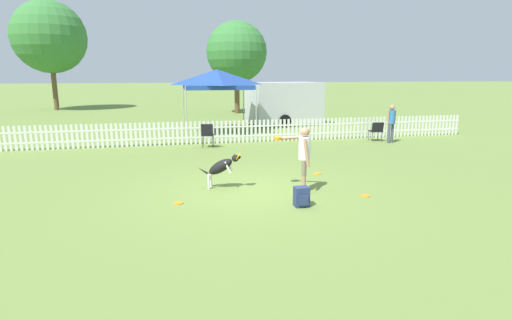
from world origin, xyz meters
TOP-DOWN VIEW (x-y plane):
  - ground_plane at (0.00, 0.00)m, footprint 240.00×240.00m
  - handler_person at (1.17, -0.33)m, footprint 0.82×0.86m
  - leaping_dog at (-0.68, 0.32)m, footprint 1.08×0.53m
  - frisbee_near_handler at (-1.77, -0.66)m, footprint 0.21×0.21m
  - frisbee_near_dog at (2.46, -1.06)m, footprint 0.21×0.21m
  - frisbee_midfield at (2.15, 1.18)m, footprint 0.21×0.21m
  - backpack_on_grass at (0.79, -1.42)m, footprint 0.31×0.28m
  - picket_fence at (-0.00, 6.82)m, footprint 22.44×0.04m
  - folding_chair_blue_left at (6.57, 5.94)m, footprint 0.54×0.56m
  - folding_chair_center at (-0.48, 5.91)m, footprint 0.54×0.56m
  - canopy_tent_main at (0.40, 9.88)m, footprint 3.13×3.13m
  - spectator_standing at (6.93, 5.44)m, footprint 0.41×0.27m
  - equipment_trailer at (4.35, 12.05)m, footprint 4.78×2.71m
  - tree_left_grove at (2.93, 19.15)m, footprint 4.21×4.21m
  - tree_right_grove at (-10.39, 24.72)m, footprint 5.37×5.37m

SIDE VIEW (x-z plane):
  - ground_plane at x=0.00m, z-range 0.00..0.00m
  - frisbee_near_handler at x=-1.77m, z-range 0.00..0.02m
  - frisbee_near_dog at x=2.46m, z-range 0.00..0.02m
  - frisbee_midfield at x=2.15m, z-range 0.00..0.02m
  - backpack_on_grass at x=0.79m, z-range 0.00..0.43m
  - picket_fence at x=0.00m, z-range 0.00..0.92m
  - folding_chair_blue_left at x=6.57m, z-range 0.08..0.89m
  - leaping_dog at x=-0.68m, z-range 0.10..1.01m
  - folding_chair_center at x=-0.48m, z-range 0.10..1.03m
  - spectator_standing at x=6.93m, z-range 0.16..1.71m
  - handler_person at x=1.17m, z-range 0.19..1.73m
  - equipment_trailer at x=4.35m, z-range 0.07..2.38m
  - canopy_tent_main at x=0.40m, z-range 1.03..4.01m
  - tree_left_grove at x=2.93m, z-range 1.06..7.42m
  - tree_right_grove at x=-10.39m, z-range 1.38..9.54m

